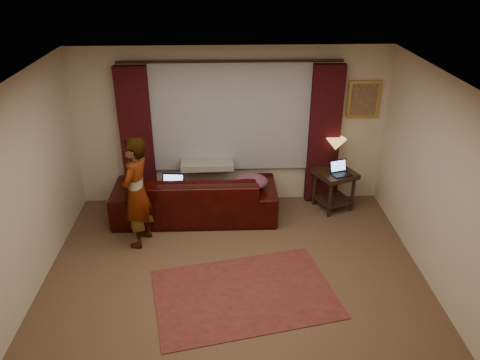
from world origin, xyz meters
name	(u,v)px	position (x,y,z in m)	size (l,w,h in m)	color
floor	(236,294)	(0.00, 0.00, -0.01)	(5.00, 5.00, 0.01)	brown
ceiling	(235,92)	(0.00, 0.00, 2.60)	(5.00, 5.00, 0.02)	silver
wall_back	(231,127)	(0.00, 2.50, 1.30)	(5.00, 0.02, 2.60)	beige
wall_left	(11,208)	(-2.50, 0.00, 1.30)	(0.02, 5.00, 2.60)	beige
wall_right	(452,200)	(2.50, 0.00, 1.30)	(0.02, 5.00, 2.60)	beige
sheer_curtain	(231,117)	(0.00, 2.44, 1.50)	(2.50, 0.05, 1.80)	#A4A4AB
drape_left	(137,138)	(-1.50, 2.39, 1.18)	(0.50, 0.14, 2.30)	#340A0E
drape_right	(324,136)	(1.50, 2.39, 1.18)	(0.50, 0.14, 2.30)	#340A0E
curtain_rod	(230,61)	(0.00, 2.39, 2.38)	(0.04, 0.04, 3.40)	black
picture_frame	(364,99)	(2.10, 2.47, 1.75)	(0.50, 0.04, 0.60)	#B88D3C
sofa	(195,187)	(-0.59, 1.95, 0.52)	(2.56, 1.11, 1.03)	black
throw_blanket	(207,149)	(-0.39, 2.24, 1.03)	(0.84, 0.34, 0.10)	#989691
clothing_pile	(251,182)	(0.29, 1.85, 0.63)	(0.54, 0.41, 0.23)	brown
laptop_sofa	(172,185)	(-0.93, 1.79, 0.64)	(0.34, 0.37, 0.25)	black
area_rug	(244,293)	(0.11, 0.00, 0.01)	(2.21, 1.47, 0.01)	maroon
end_table	(333,190)	(1.67, 2.12, 0.33)	(0.58, 0.58, 0.66)	black
tiffany_lamp	(335,153)	(1.68, 2.27, 0.92)	(0.32, 0.32, 0.51)	olive
laptop_table	(342,169)	(1.74, 2.00, 0.77)	(0.29, 0.32, 0.21)	black
person	(136,193)	(-1.35, 1.20, 0.82)	(0.48, 0.48, 1.65)	#989691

